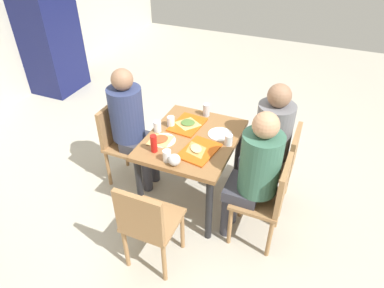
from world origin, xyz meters
name	(u,v)px	position (x,y,z in m)	size (l,w,h in m)	color
ground_plane	(192,196)	(0.00, 0.00, -0.01)	(10.00, 10.00, 0.02)	#B2AD9E
main_table	(192,147)	(0.00, 0.00, 0.61)	(0.96, 0.78, 0.72)	olive
chair_near_left	(268,196)	(-0.24, -0.78, 0.50)	(0.40, 0.40, 0.86)	#9E7247
chair_near_right	(280,162)	(0.24, -0.78, 0.50)	(0.40, 0.40, 0.86)	#9E7247
chair_far_side	(121,138)	(0.00, 0.78, 0.50)	(0.40, 0.40, 0.86)	#9E7247
chair_left_end	(147,222)	(-0.86, 0.00, 0.50)	(0.40, 0.40, 0.86)	#9E7247
person_in_red	(255,169)	(-0.24, -0.64, 0.75)	(0.32, 0.42, 1.27)	#383842
person_in_brown_jacket	(268,137)	(0.24, -0.64, 0.75)	(0.32, 0.42, 1.27)	#383842
person_far_side	(131,120)	(0.00, 0.64, 0.75)	(0.32, 0.42, 1.27)	#383842
tray_red_near	(199,151)	(-0.17, -0.14, 0.73)	(0.36, 0.26, 0.02)	#D85914
tray_red_far	(187,125)	(0.17, 0.12, 0.73)	(0.36, 0.26, 0.02)	#D85914
paper_plate_center	(163,140)	(-0.14, 0.22, 0.73)	(0.22, 0.22, 0.01)	white
paper_plate_near_edge	(220,134)	(0.14, -0.22, 0.73)	(0.22, 0.22, 0.01)	white
pizza_slice_a	(196,149)	(-0.18, -0.11, 0.75)	(0.23, 0.22, 0.02)	#C68C47
pizza_slice_b	(188,123)	(0.17, 0.11, 0.75)	(0.21, 0.22, 0.02)	#DBAD60
pizza_slice_c	(160,139)	(-0.16, 0.24, 0.74)	(0.27, 0.26, 0.02)	#DBAD60
plastic_cup_a	(157,126)	(-0.02, 0.33, 0.77)	(0.07, 0.07, 0.10)	white
plastic_cup_b	(229,140)	(0.02, -0.33, 0.77)	(0.07, 0.07, 0.10)	white
plastic_cup_c	(167,156)	(-0.38, 0.06, 0.77)	(0.07, 0.07, 0.10)	white
plastic_cup_d	(171,122)	(0.10, 0.25, 0.77)	(0.07, 0.07, 0.10)	white
soda_can	(206,110)	(0.41, 0.02, 0.78)	(0.07, 0.07, 0.12)	#B7BCC6
condiment_bottle	(154,144)	(-0.31, 0.22, 0.80)	(0.06, 0.06, 0.16)	red
foil_bundle	(174,160)	(-0.41, -0.02, 0.77)	(0.10, 0.10, 0.10)	silver
drink_fridge	(48,27)	(1.44, 2.85, 0.95)	(0.70, 0.60, 1.90)	#14194C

